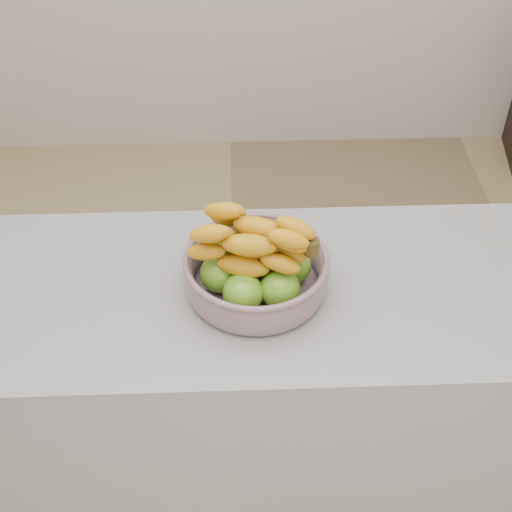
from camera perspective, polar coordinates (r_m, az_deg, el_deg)
The scene contains 3 objects.
ground at distance 2.42m, azimuth -1.53°, elevation -17.39°, with size 4.00×4.00×0.00m, color #9B885F.
counter at distance 2.02m, azimuth -1.74°, elevation -11.75°, with size 2.00×0.60×0.90m, color gray.
fruit_bowl at distance 1.64m, azimuth -0.03°, elevation -0.87°, with size 0.34×0.34×0.21m.
Camera 1 is at (0.01, -1.24, 2.08)m, focal length 50.00 mm.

